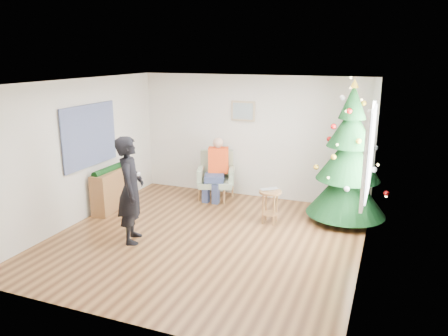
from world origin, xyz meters
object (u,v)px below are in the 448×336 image
at_px(stool, 270,207).
at_px(console, 110,191).
at_px(armchair, 216,181).
at_px(standing_man, 131,190).
at_px(christmas_tree, 349,159).

relative_size(stool, console, 0.62).
distance_m(armchair, standing_man, 2.64).
xyz_separation_m(christmas_tree, armchair, (-2.73, 0.33, -0.80)).
relative_size(armchair, standing_man, 0.57).
bearing_deg(armchair, christmas_tree, -25.24).
bearing_deg(console, armchair, 33.88).
bearing_deg(console, christmas_tree, 7.31).
height_order(standing_man, console, standing_man).
height_order(stool, console, console).
bearing_deg(stool, console, -171.28).
relative_size(christmas_tree, armchair, 2.60).
bearing_deg(armchair, console, -157.58).
xyz_separation_m(christmas_tree, standing_man, (-3.19, -2.21, -0.29)).
bearing_deg(armchair, stool, -51.79).
relative_size(christmas_tree, stool, 4.21).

